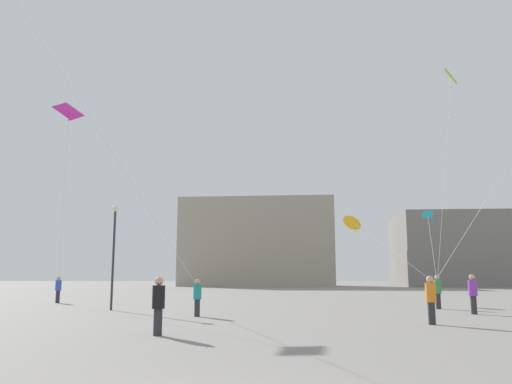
{
  "coord_description": "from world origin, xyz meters",
  "views": [
    {
      "loc": [
        0.58,
        -6.11,
        1.82
      ],
      "look_at": [
        0.0,
        20.55,
        6.15
      ],
      "focal_mm": 35.93,
      "sensor_mm": 36.0,
      "label": 1
    }
  ],
  "objects_px": {
    "building_left_hall": "(258,243)",
    "building_centre_hall": "(477,250)",
    "kite_amber_diamond": "(353,222)",
    "kite_magenta_delta": "(69,114)",
    "person_in_blue": "(58,288)",
    "person_in_purple": "(473,292)",
    "person_in_black": "(158,303)",
    "person_in_teal": "(197,296)",
    "person_in_orange": "(431,298)",
    "lamppost_east": "(114,240)",
    "kite_lime_delta": "(451,79)",
    "kite_cyan_diamond": "(428,215)",
    "person_in_green": "(438,290)"
  },
  "relations": [
    {
      "from": "person_in_purple",
      "to": "kite_amber_diamond",
      "type": "bearing_deg",
      "value": 26.12
    },
    {
      "from": "person_in_black",
      "to": "kite_lime_delta",
      "type": "bearing_deg",
      "value": -122.59
    },
    {
      "from": "building_centre_hall",
      "to": "person_in_teal",
      "type": "bearing_deg",
      "value": -121.21
    },
    {
      "from": "person_in_black",
      "to": "person_in_blue",
      "type": "bearing_deg",
      "value": -50.72
    },
    {
      "from": "lamppost_east",
      "to": "person_in_black",
      "type": "bearing_deg",
      "value": -66.74
    },
    {
      "from": "person_in_green",
      "to": "kite_lime_delta",
      "type": "bearing_deg",
      "value": -62.72
    },
    {
      "from": "person_in_green",
      "to": "kite_amber_diamond",
      "type": "distance_m",
      "value": 9.52
    },
    {
      "from": "person_in_green",
      "to": "kite_amber_diamond",
      "type": "xyz_separation_m",
      "value": [
        -3.19,
        7.75,
        4.51
      ]
    },
    {
      "from": "person_in_purple",
      "to": "building_left_hall",
      "type": "distance_m",
      "value": 63.22
    },
    {
      "from": "kite_cyan_diamond",
      "to": "person_in_black",
      "type": "bearing_deg",
      "value": -123.11
    },
    {
      "from": "person_in_green",
      "to": "person_in_purple",
      "type": "xyz_separation_m",
      "value": [
        0.44,
        -3.73,
        0.02
      ]
    },
    {
      "from": "person_in_green",
      "to": "kite_magenta_delta",
      "type": "xyz_separation_m",
      "value": [
        -20.91,
        0.21,
        10.17
      ]
    },
    {
      "from": "person_in_teal",
      "to": "building_left_hall",
      "type": "relative_size",
      "value": 0.06
    },
    {
      "from": "person_in_purple",
      "to": "building_left_hall",
      "type": "height_order",
      "value": "building_left_hall"
    },
    {
      "from": "person_in_blue",
      "to": "person_in_purple",
      "type": "relative_size",
      "value": 0.94
    },
    {
      "from": "person_in_purple",
      "to": "person_in_black",
      "type": "height_order",
      "value": "person_in_purple"
    },
    {
      "from": "person_in_purple",
      "to": "kite_amber_diamond",
      "type": "xyz_separation_m",
      "value": [
        -3.63,
        11.48,
        4.5
      ]
    },
    {
      "from": "building_left_hall",
      "to": "kite_cyan_diamond",
      "type": "bearing_deg",
      "value": -72.78
    },
    {
      "from": "building_left_hall",
      "to": "person_in_black",
      "type": "bearing_deg",
      "value": -91.42
    },
    {
      "from": "person_in_orange",
      "to": "kite_magenta_delta",
      "type": "distance_m",
      "value": 22.4
    },
    {
      "from": "kite_amber_diamond",
      "to": "building_left_hall",
      "type": "height_order",
      "value": "building_left_hall"
    },
    {
      "from": "person_in_blue",
      "to": "kite_magenta_delta",
      "type": "xyz_separation_m",
      "value": [
        2.14,
        -5.26,
        10.21
      ]
    },
    {
      "from": "person_in_orange",
      "to": "kite_lime_delta",
      "type": "relative_size",
      "value": 0.12
    },
    {
      "from": "person_in_green",
      "to": "kite_cyan_diamond",
      "type": "bearing_deg",
      "value": -45.75
    },
    {
      "from": "person_in_purple",
      "to": "kite_magenta_delta",
      "type": "relative_size",
      "value": 0.18
    },
    {
      "from": "kite_lime_delta",
      "to": "kite_magenta_delta",
      "type": "height_order",
      "value": "kite_lime_delta"
    },
    {
      "from": "person_in_black",
      "to": "kite_lime_delta",
      "type": "distance_m",
      "value": 28.07
    },
    {
      "from": "person_in_black",
      "to": "lamppost_east",
      "type": "bearing_deg",
      "value": -57.51
    },
    {
      "from": "person_in_purple",
      "to": "kite_cyan_diamond",
      "type": "xyz_separation_m",
      "value": [
        3.02,
        15.75,
        5.52
      ]
    },
    {
      "from": "building_centre_hall",
      "to": "kite_amber_diamond",
      "type": "bearing_deg",
      "value": -120.14
    },
    {
      "from": "building_left_hall",
      "to": "building_centre_hall",
      "type": "xyz_separation_m",
      "value": [
        36.0,
        -1.6,
        -1.35
      ]
    },
    {
      "from": "kite_lime_delta",
      "to": "kite_cyan_diamond",
      "type": "xyz_separation_m",
      "value": [
        -0.07,
        6.6,
        -8.7
      ]
    },
    {
      "from": "kite_lime_delta",
      "to": "person_in_orange",
      "type": "bearing_deg",
      "value": -115.01
    },
    {
      "from": "kite_amber_diamond",
      "to": "kite_cyan_diamond",
      "type": "bearing_deg",
      "value": 32.71
    },
    {
      "from": "building_centre_hall",
      "to": "person_in_blue",
      "type": "bearing_deg",
      "value": -133.33
    },
    {
      "from": "person_in_orange",
      "to": "kite_amber_diamond",
      "type": "distance_m",
      "value": 17.25
    },
    {
      "from": "person_in_blue",
      "to": "person_in_green",
      "type": "height_order",
      "value": "person_in_green"
    },
    {
      "from": "person_in_black",
      "to": "kite_amber_diamond",
      "type": "height_order",
      "value": "kite_amber_diamond"
    },
    {
      "from": "person_in_teal",
      "to": "lamppost_east",
      "type": "xyz_separation_m",
      "value": [
        -5.07,
        4.07,
        2.76
      ]
    },
    {
      "from": "kite_magenta_delta",
      "to": "lamppost_east",
      "type": "xyz_separation_m",
      "value": [
        3.46,
        -1.52,
        -7.5
      ]
    },
    {
      "from": "person_in_purple",
      "to": "person_in_teal",
      "type": "distance_m",
      "value": 12.92
    },
    {
      "from": "person_in_teal",
      "to": "person_in_orange",
      "type": "relative_size",
      "value": 0.92
    },
    {
      "from": "person_in_black",
      "to": "kite_magenta_delta",
      "type": "xyz_separation_m",
      "value": [
        -8.31,
        12.8,
        10.2
      ]
    },
    {
      "from": "kite_lime_delta",
      "to": "kite_magenta_delta",
      "type": "bearing_deg",
      "value": -167.96
    },
    {
      "from": "kite_amber_diamond",
      "to": "person_in_purple",
      "type": "bearing_deg",
      "value": -72.45
    },
    {
      "from": "person_in_black",
      "to": "building_centre_hall",
      "type": "relative_size",
      "value": 0.07
    },
    {
      "from": "building_centre_hall",
      "to": "kite_cyan_diamond",
      "type": "bearing_deg",
      "value": -115.97
    },
    {
      "from": "kite_lime_delta",
      "to": "kite_magenta_delta",
      "type": "xyz_separation_m",
      "value": [
        -24.43,
        -5.21,
        -4.07
      ]
    },
    {
      "from": "person_in_blue",
      "to": "person_in_green",
      "type": "relative_size",
      "value": 0.96
    },
    {
      "from": "kite_amber_diamond",
      "to": "kite_magenta_delta",
      "type": "bearing_deg",
      "value": -156.95
    }
  ]
}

